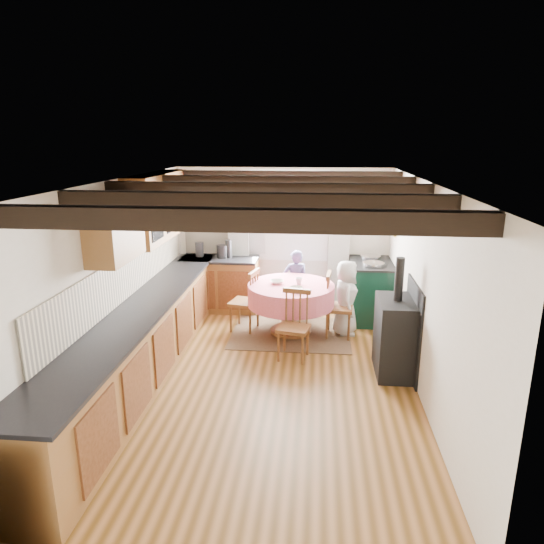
# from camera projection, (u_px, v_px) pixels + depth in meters

# --- Properties ---
(floor) EXTENTS (3.60, 5.50, 0.00)m
(floor) POSITION_uv_depth(u_px,v_px,m) (266.00, 379.00, 5.91)
(floor) COLOR #9C6433
(floor) RESTS_ON ground
(ceiling) EXTENTS (3.60, 5.50, 0.00)m
(ceiling) POSITION_uv_depth(u_px,v_px,m) (265.00, 182.00, 5.27)
(ceiling) COLOR white
(ceiling) RESTS_ON ground
(wall_back) EXTENTS (3.60, 0.00, 2.40)m
(wall_back) POSITION_uv_depth(u_px,v_px,m) (283.00, 239.00, 8.22)
(wall_back) COLOR silver
(wall_back) RESTS_ON ground
(wall_front) EXTENTS (3.60, 0.00, 2.40)m
(wall_front) POSITION_uv_depth(u_px,v_px,m) (217.00, 418.00, 2.95)
(wall_front) COLOR silver
(wall_front) RESTS_ON ground
(wall_left) EXTENTS (0.00, 5.50, 2.40)m
(wall_left) POSITION_uv_depth(u_px,v_px,m) (116.00, 282.00, 5.75)
(wall_left) COLOR silver
(wall_left) RESTS_ON ground
(wall_right) EXTENTS (0.00, 5.50, 2.40)m
(wall_right) POSITION_uv_depth(u_px,v_px,m) (424.00, 291.00, 5.42)
(wall_right) COLOR silver
(wall_right) RESTS_ON ground
(beam_a) EXTENTS (3.60, 0.16, 0.16)m
(beam_a) POSITION_uv_depth(u_px,v_px,m) (234.00, 220.00, 3.37)
(beam_a) COLOR black
(beam_a) RESTS_ON ceiling
(beam_b) EXTENTS (3.60, 0.16, 0.16)m
(beam_b) POSITION_uv_depth(u_px,v_px,m) (253.00, 202.00, 4.33)
(beam_b) COLOR black
(beam_b) RESTS_ON ceiling
(beam_c) EXTENTS (3.60, 0.16, 0.16)m
(beam_c) POSITION_uv_depth(u_px,v_px,m) (265.00, 190.00, 5.29)
(beam_c) COLOR black
(beam_c) RESTS_ON ceiling
(beam_d) EXTENTS (3.60, 0.16, 0.16)m
(beam_d) POSITION_uv_depth(u_px,v_px,m) (273.00, 182.00, 6.25)
(beam_d) COLOR black
(beam_d) RESTS_ON ceiling
(beam_e) EXTENTS (3.60, 0.16, 0.16)m
(beam_e) POSITION_uv_depth(u_px,v_px,m) (280.00, 176.00, 7.21)
(beam_e) COLOR black
(beam_e) RESTS_ON ceiling
(splash_left) EXTENTS (0.02, 4.50, 0.55)m
(splash_left) POSITION_uv_depth(u_px,v_px,m) (128.00, 275.00, 6.04)
(splash_left) COLOR beige
(splash_left) RESTS_ON wall_left
(splash_back) EXTENTS (1.40, 0.02, 0.55)m
(splash_back) POSITION_uv_depth(u_px,v_px,m) (225.00, 238.00, 8.30)
(splash_back) COLOR beige
(splash_back) RESTS_ON wall_back
(base_cabinet_left) EXTENTS (0.60, 5.30, 0.88)m
(base_cabinet_left) POSITION_uv_depth(u_px,v_px,m) (145.00, 341.00, 5.93)
(base_cabinet_left) COLOR brown
(base_cabinet_left) RESTS_ON floor
(base_cabinet_back) EXTENTS (1.30, 0.60, 0.88)m
(base_cabinet_back) POSITION_uv_depth(u_px,v_px,m) (220.00, 285.00, 8.24)
(base_cabinet_back) COLOR brown
(base_cabinet_back) RESTS_ON floor
(worktop_left) EXTENTS (0.64, 5.30, 0.04)m
(worktop_left) POSITION_uv_depth(u_px,v_px,m) (144.00, 306.00, 5.80)
(worktop_left) COLOR black
(worktop_left) RESTS_ON base_cabinet_left
(worktop_back) EXTENTS (1.30, 0.64, 0.04)m
(worktop_back) POSITION_uv_depth(u_px,v_px,m) (219.00, 259.00, 8.09)
(worktop_back) COLOR black
(worktop_back) RESTS_ON base_cabinet_back
(wall_cabinet_glass) EXTENTS (0.34, 1.80, 0.90)m
(wall_cabinet_glass) POSITION_uv_depth(u_px,v_px,m) (158.00, 206.00, 6.69)
(wall_cabinet_glass) COLOR brown
(wall_cabinet_glass) RESTS_ON wall_left
(wall_cabinet_solid) EXTENTS (0.34, 0.90, 0.70)m
(wall_cabinet_solid) POSITION_uv_depth(u_px,v_px,m) (115.00, 229.00, 5.26)
(wall_cabinet_solid) COLOR brown
(wall_cabinet_solid) RESTS_ON wall_left
(window_frame) EXTENTS (1.34, 0.03, 1.54)m
(window_frame) POSITION_uv_depth(u_px,v_px,m) (289.00, 216.00, 8.09)
(window_frame) COLOR white
(window_frame) RESTS_ON wall_back
(window_pane) EXTENTS (1.20, 0.01, 1.40)m
(window_pane) POSITION_uv_depth(u_px,v_px,m) (289.00, 216.00, 8.10)
(window_pane) COLOR white
(window_pane) RESTS_ON wall_back
(curtain_left) EXTENTS (0.35, 0.10, 2.10)m
(curtain_left) POSITION_uv_depth(u_px,v_px,m) (239.00, 245.00, 8.22)
(curtain_left) COLOR silver
(curtain_left) RESTS_ON wall_back
(curtain_right) EXTENTS (0.35, 0.10, 2.10)m
(curtain_right) POSITION_uv_depth(u_px,v_px,m) (339.00, 247.00, 8.07)
(curtain_right) COLOR silver
(curtain_right) RESTS_ON wall_back
(curtain_rod) EXTENTS (2.00, 0.03, 0.03)m
(curtain_rod) POSITION_uv_depth(u_px,v_px,m) (289.00, 180.00, 7.85)
(curtain_rod) COLOR black
(curtain_rod) RESTS_ON wall_back
(wall_picture) EXTENTS (0.04, 0.50, 0.60)m
(wall_picture) POSITION_uv_depth(u_px,v_px,m) (394.00, 215.00, 7.50)
(wall_picture) COLOR gold
(wall_picture) RESTS_ON wall_right
(wall_plate) EXTENTS (0.30, 0.02, 0.30)m
(wall_plate) POSITION_uv_depth(u_px,v_px,m) (346.00, 211.00, 7.97)
(wall_plate) COLOR silver
(wall_plate) RESTS_ON wall_back
(rug) EXTENTS (1.77, 1.38, 0.01)m
(rug) POSITION_uv_depth(u_px,v_px,m) (291.00, 333.00, 7.30)
(rug) COLOR #453324
(rug) RESTS_ON floor
(dining_table) EXTENTS (1.29, 1.29, 0.78)m
(dining_table) POSITION_uv_depth(u_px,v_px,m) (291.00, 309.00, 7.20)
(dining_table) COLOR pink
(dining_table) RESTS_ON floor
(chair_near) EXTENTS (0.48, 0.49, 0.94)m
(chair_near) POSITION_uv_depth(u_px,v_px,m) (294.00, 326.00, 6.36)
(chair_near) COLOR brown
(chair_near) RESTS_ON floor
(chair_left) EXTENTS (0.52, 0.50, 0.96)m
(chair_left) POSITION_uv_depth(u_px,v_px,m) (244.00, 300.00, 7.32)
(chair_left) COLOR brown
(chair_left) RESTS_ON floor
(chair_right) EXTENTS (0.47, 0.46, 0.97)m
(chair_right) POSITION_uv_depth(u_px,v_px,m) (339.00, 305.00, 7.08)
(chair_right) COLOR brown
(chair_right) RESTS_ON floor
(aga_range) EXTENTS (0.68, 1.05, 0.97)m
(aga_range) POSITION_uv_depth(u_px,v_px,m) (370.00, 290.00, 7.80)
(aga_range) COLOR black
(aga_range) RESTS_ON floor
(cast_iron_stove) EXTENTS (0.45, 0.75, 1.50)m
(cast_iron_stove) POSITION_uv_depth(u_px,v_px,m) (396.00, 317.00, 5.89)
(cast_iron_stove) COLOR black
(cast_iron_stove) RESTS_ON floor
(child_far) EXTENTS (0.44, 0.32, 1.13)m
(child_far) POSITION_uv_depth(u_px,v_px,m) (296.00, 283.00, 7.89)
(child_far) COLOR #3D3A5F
(child_far) RESTS_ON floor
(child_right) EXTENTS (0.39, 0.57, 1.14)m
(child_right) POSITION_uv_depth(u_px,v_px,m) (346.00, 298.00, 7.15)
(child_right) COLOR beige
(child_right) RESTS_ON floor
(bowl_a) EXTENTS (0.24, 0.24, 0.05)m
(bowl_a) POSITION_uv_depth(u_px,v_px,m) (277.00, 282.00, 7.14)
(bowl_a) COLOR silver
(bowl_a) RESTS_ON dining_table
(bowl_b) EXTENTS (0.24, 0.24, 0.06)m
(bowl_b) POSITION_uv_depth(u_px,v_px,m) (296.00, 289.00, 6.79)
(bowl_b) COLOR silver
(bowl_b) RESTS_ON dining_table
(cup) EXTENTS (0.14, 0.14, 0.09)m
(cup) POSITION_uv_depth(u_px,v_px,m) (299.00, 281.00, 7.11)
(cup) COLOR silver
(cup) RESTS_ON dining_table
(canister_tall) EXTENTS (0.14, 0.14, 0.24)m
(canister_tall) POSITION_uv_depth(u_px,v_px,m) (199.00, 249.00, 8.15)
(canister_tall) COLOR #262628
(canister_tall) RESTS_ON worktop_back
(canister_wide) EXTENTS (0.20, 0.20, 0.22)m
(canister_wide) POSITION_uv_depth(u_px,v_px,m) (223.00, 251.00, 8.06)
(canister_wide) COLOR #262628
(canister_wide) RESTS_ON worktop_back
(canister_slim) EXTENTS (0.11, 0.11, 0.30)m
(canister_slim) POSITION_uv_depth(u_px,v_px,m) (229.00, 249.00, 8.05)
(canister_slim) COLOR #262628
(canister_slim) RESTS_ON worktop_back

